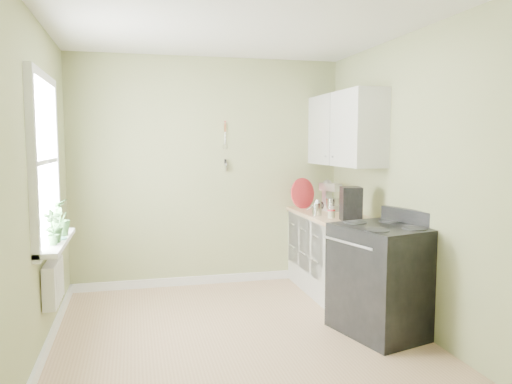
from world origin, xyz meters
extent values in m
cube|color=tan|center=(0.00, 0.00, -0.01)|extent=(3.20, 3.60, 0.02)
cube|color=white|center=(0.00, 0.00, 2.71)|extent=(3.20, 3.60, 0.02)
cube|color=tan|center=(0.00, 1.81, 1.35)|extent=(3.20, 0.02, 2.70)
cube|color=tan|center=(-1.61, 0.00, 1.35)|extent=(0.02, 3.60, 2.70)
cube|color=tan|center=(1.61, 0.00, 1.35)|extent=(0.02, 3.60, 2.70)
cube|color=white|center=(1.30, 1.00, 0.43)|extent=(0.60, 1.60, 0.87)
cube|color=#D3AE81|center=(1.29, 1.00, 0.89)|extent=(0.64, 1.60, 0.04)
cube|color=white|center=(1.43, 1.10, 1.85)|extent=(0.35, 1.40, 0.80)
cube|color=white|center=(-1.59, 0.30, 1.55)|extent=(0.02, 1.00, 1.30)
cube|color=white|center=(-1.57, 0.30, 2.24)|extent=(0.06, 1.14, 0.07)
cube|color=white|center=(-1.57, 0.30, 0.86)|extent=(0.06, 1.14, 0.07)
cube|color=white|center=(-1.57, 0.30, 1.55)|extent=(0.04, 1.00, 0.04)
cube|color=white|center=(-1.51, 0.30, 0.88)|extent=(0.18, 1.14, 0.04)
cube|color=white|center=(-1.54, 0.25, 0.55)|extent=(0.12, 0.50, 0.35)
cylinder|color=#D3AE81|center=(0.20, 1.78, 1.88)|extent=(0.02, 0.02, 0.10)
cylinder|color=silver|center=(0.20, 1.78, 1.76)|extent=(0.01, 0.01, 0.16)
cylinder|color=silver|center=(0.20, 1.78, 1.42)|extent=(0.01, 0.14, 0.14)
cube|color=black|center=(1.27, -0.13, 0.47)|extent=(0.86, 0.95, 0.94)
cube|color=black|center=(1.27, -0.13, 0.96)|extent=(0.86, 0.95, 0.03)
cube|color=black|center=(1.58, -0.13, 1.03)|extent=(0.27, 0.78, 0.15)
cylinder|color=#B2B2B7|center=(0.92, -0.13, 0.84)|extent=(0.19, 0.63, 0.02)
cube|color=#AE1321|center=(0.92, -0.02, 0.65)|extent=(0.08, 0.23, 0.40)
cube|color=#B2B2B7|center=(1.37, 1.33, 0.95)|extent=(0.26, 0.31, 0.07)
cube|color=#B2B2B7|center=(1.37, 1.45, 1.07)|extent=(0.12, 0.10, 0.20)
cube|color=#B2B2B7|center=(1.37, 1.35, 1.19)|extent=(0.21, 0.29, 0.09)
sphere|color=#B2B2B7|center=(1.37, 1.45, 1.21)|extent=(0.11, 0.11, 0.11)
cylinder|color=silver|center=(1.37, 1.28, 1.00)|extent=(0.15, 0.15, 0.12)
cylinder|color=silver|center=(1.07, 0.98, 0.98)|extent=(0.10, 0.10, 0.14)
cone|color=silver|center=(1.07, 0.98, 1.07)|extent=(0.10, 0.10, 0.04)
cylinder|color=silver|center=(0.99, 0.98, 1.00)|extent=(0.10, 0.02, 0.07)
cube|color=black|center=(1.28, 0.58, 1.08)|extent=(0.24, 0.26, 0.35)
cylinder|color=black|center=(1.25, 0.58, 0.98)|extent=(0.11, 0.11, 0.12)
cylinder|color=red|center=(1.11, 1.58, 1.10)|extent=(0.36, 0.21, 0.37)
cylinder|color=#C0BA94|center=(1.15, 0.79, 0.95)|extent=(0.08, 0.08, 0.08)
cylinder|color=red|center=(1.15, 0.79, 0.99)|extent=(0.08, 0.08, 0.01)
imported|color=#366530|center=(-1.50, 0.06, 1.04)|extent=(0.18, 0.16, 0.29)
imported|color=#366530|center=(-1.50, 0.18, 1.04)|extent=(0.15, 0.18, 0.28)
imported|color=#366530|center=(-1.50, 0.48, 1.06)|extent=(0.20, 0.20, 0.32)
camera|label=1|loc=(-0.87, -4.08, 1.71)|focal=35.00mm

